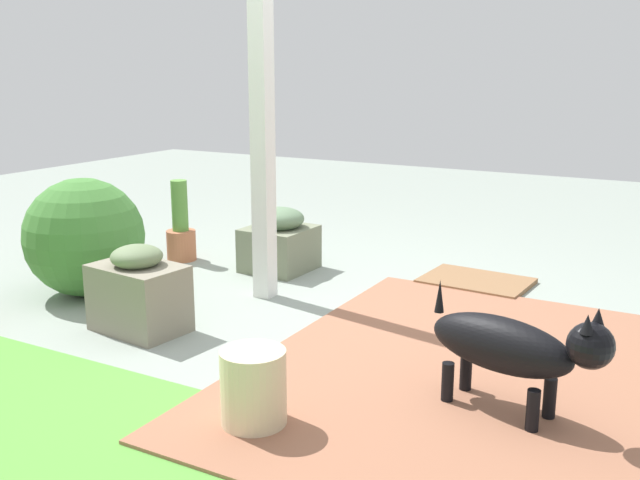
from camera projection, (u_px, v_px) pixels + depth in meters
name	position (u px, v px, depth m)	size (l,w,h in m)	color
ground_plane	(303.00, 318.00, 3.98)	(12.00, 12.00, 0.00)	gray
brick_path	(464.00, 374.00, 3.23)	(1.80, 2.40, 0.02)	#9A6348
porch_pillar	(262.00, 117.00, 4.10)	(0.11, 0.11, 2.12)	white
stone_planter_nearest	(279.00, 241.00, 4.86)	(0.42, 0.44, 0.43)	gray
stone_planter_mid	(139.00, 292.00, 3.74)	(0.51, 0.37, 0.46)	gray
round_shrub	(84.00, 237.00, 4.30)	(0.71, 0.71, 0.71)	#417C34
terracotta_pot_tall	(181.00, 232.00, 5.11)	(0.21, 0.21, 0.57)	#B46645
terracotta_pot_broad	(95.00, 218.00, 5.12)	(0.52, 0.52, 0.49)	#A94F3A
dog	(513.00, 347.00, 2.79)	(0.74, 0.33, 0.51)	black
ceramic_urn	(253.00, 389.00, 2.74)	(0.25, 0.25, 0.31)	beige
doormat	(476.00, 281.00, 4.59)	(0.65, 0.46, 0.03)	#8B6442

